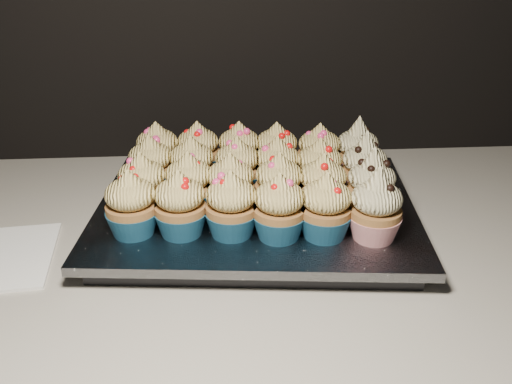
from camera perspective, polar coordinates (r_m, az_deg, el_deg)
worktop at (r=0.76m, az=-1.15°, el=-6.06°), size 2.44×0.64×0.04m
baking_tray at (r=0.78m, az=0.00°, el=-2.58°), size 0.42×0.33×0.02m
foil_lining at (r=0.77m, az=0.00°, el=-1.47°), size 0.45×0.37×0.01m
cupcake_0 at (r=0.69m, az=-12.37°, el=-1.33°), size 0.06×0.06×0.08m
cupcake_1 at (r=0.68m, az=-7.60°, el=-1.38°), size 0.06×0.06×0.08m
cupcake_2 at (r=0.68m, az=-2.50°, el=-1.44°), size 0.06×0.06×0.08m
cupcake_3 at (r=0.67m, az=2.33°, el=-1.69°), size 0.06×0.06×0.08m
cupcake_4 at (r=0.68m, az=6.96°, el=-1.62°), size 0.06×0.06×0.08m
cupcake_5 at (r=0.68m, az=11.89°, el=-1.59°), size 0.06×0.06×0.10m
cupcake_6 at (r=0.74m, az=-11.28°, el=0.59°), size 0.06×0.06×0.08m
cupcake_7 at (r=0.73m, az=-6.70°, el=0.68°), size 0.06×0.06×0.08m
cupcake_8 at (r=0.73m, az=-2.57°, el=0.57°), size 0.06×0.06×0.08m
cupcake_9 at (r=0.73m, az=2.32°, el=0.61°), size 0.06×0.06×0.08m
cupcake_10 at (r=0.73m, az=6.65°, el=0.48°), size 0.06×0.06×0.08m
cupcake_11 at (r=0.73m, az=11.43°, el=0.51°), size 0.06×0.06×0.10m
cupcake_12 at (r=0.80m, az=-10.44°, el=2.51°), size 0.06×0.06×0.08m
cupcake_13 at (r=0.79m, az=-6.42°, el=2.47°), size 0.06×0.06×0.08m
cupcake_14 at (r=0.78m, az=-1.88°, el=2.38°), size 0.06×0.06×0.08m
cupcake_15 at (r=0.78m, az=2.12°, el=2.42°), size 0.06×0.06×0.08m
cupcake_16 at (r=0.78m, az=6.33°, el=2.23°), size 0.06×0.06×0.08m
cupcake_17 at (r=0.79m, az=10.77°, el=2.31°), size 0.06×0.06×0.10m
cupcake_18 at (r=0.84m, az=-9.80°, el=3.97°), size 0.06×0.06×0.08m
cupcake_19 at (r=0.84m, az=-5.80°, el=4.07°), size 0.06×0.06×0.08m
cupcake_20 at (r=0.83m, az=-1.68°, el=4.08°), size 0.06×0.06×0.08m
cupcake_21 at (r=0.83m, az=2.05°, el=4.00°), size 0.06×0.06×0.08m
cupcake_22 at (r=0.83m, az=6.31°, el=3.85°), size 0.06×0.06×0.08m
cupcake_23 at (r=0.84m, az=10.07°, el=3.98°), size 0.06×0.06×0.10m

